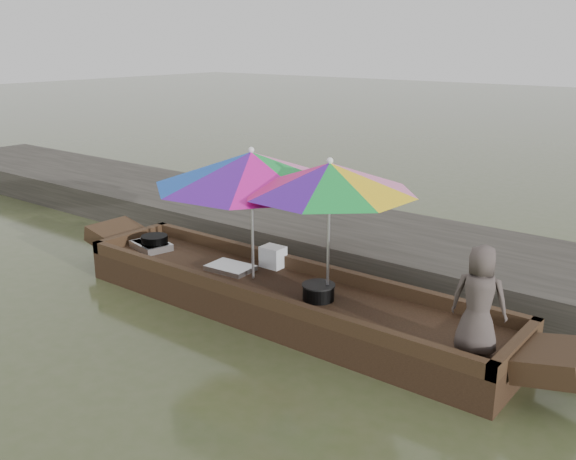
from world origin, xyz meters
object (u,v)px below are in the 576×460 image
Objects in this scene: umbrella_stern at (329,231)px; cooking_pot at (155,242)px; tray_scallop at (230,268)px; umbrella_bow at (252,215)px; boat_hull at (283,301)px; charcoal_grill at (318,293)px; vendor at (479,300)px; tray_crayfish at (151,245)px; supply_bag at (273,257)px.

cooking_pot is at bearing 179.78° from umbrella_stern.
umbrella_bow is (0.40, -0.03, 0.74)m from tray_scallop.
boat_hull is 15.89× the size of charcoal_grill.
vendor reaches higher than cooking_pot.
tray_crayfish is at bearing -13.70° from vendor.
tray_scallop is 3.23m from vendor.
cooking_pot is at bearing 178.65° from charcoal_grill.
cooking_pot is 1.75m from supply_bag.
vendor is 1.76m from umbrella_stern.
umbrella_stern is (0.08, 0.05, 0.69)m from charcoal_grill.
boat_hull is 9.91× the size of tray_scallop.
charcoal_grill reaches higher than boat_hull.
boat_hull is at bearing 0.00° from umbrella_bow.
boat_hull is 15.34× the size of cooking_pot.
cooking_pot is 0.07m from tray_crayfish.
supply_bag is at bearing 14.57° from cooking_pot.
cooking_pot is 1.04× the size of charcoal_grill.
cooking_pot is at bearing -179.12° from tray_scallop.
cooking_pot is 0.16× the size of umbrella_bow.
supply_bag reaches higher than charcoal_grill.
umbrella_bow reaches higher than vendor.
tray_scallop is at bearing 178.75° from umbrella_stern.
supply_bag is (1.74, 0.46, 0.09)m from tray_crayfish.
vendor is 0.56× the size of umbrella_stern.
tray_crayfish is 1.00× the size of tray_scallop.
tray_crayfish is 0.30× the size of umbrella_stern.
tray_scallop is at bearing 177.83° from boat_hull.
boat_hull is 2.42× the size of umbrella_bow.
cooking_pot is at bearing -14.01° from vendor.
charcoal_grill is (1.38, -0.09, 0.05)m from tray_scallop.
tray_crayfish is at bearing -179.60° from umbrella_bow.
tray_crayfish is 0.54× the size of vendor.
umbrella_stern is at bearing 0.00° from umbrella_bow.
umbrella_stern is at bearing -0.22° from cooking_pot.
vendor is at bearing -5.63° from umbrella_stern.
umbrella_bow is at bearing 176.88° from charcoal_grill.
tray_crayfish is at bearing -179.68° from boat_hull.
cooking_pot reaches higher than charcoal_grill.
boat_hull is at bearing -2.17° from tray_scallop.
vendor is at bearing -4.16° from boat_hull.
tray_crayfish is 1.95× the size of supply_bag.
umbrella_bow is (-0.98, 0.05, 0.69)m from charcoal_grill.
umbrella_bow is at bearing -4.59° from tray_scallop.
boat_hull is 1.05m from umbrella_bow.
tray_scallop is at bearing -128.10° from supply_bag.
cooking_pot is 0.65× the size of tray_crayfish.
tray_scallop is (1.41, 0.04, -0.01)m from tray_crayfish.
umbrella_bow reaches higher than charcoal_grill.
tray_crayfish is at bearing -165.10° from supply_bag.
tray_crayfish reaches higher than tray_scallop.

